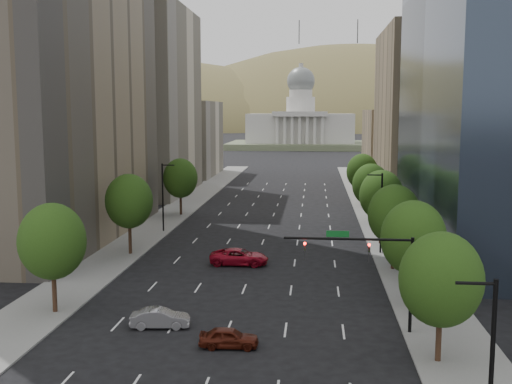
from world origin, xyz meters
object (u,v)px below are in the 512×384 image
(car_maroon, at_px, (229,338))
(car_silver, at_px, (160,318))
(traffic_signal, at_px, (376,262))
(capitol, at_px, (300,128))
(car_red_far, at_px, (239,257))

(car_maroon, height_order, car_silver, car_silver)
(traffic_signal, height_order, capitol, capitol)
(capitol, distance_m, car_maroon, 223.56)
(traffic_signal, bearing_deg, capitol, 92.74)
(traffic_signal, distance_m, capitol, 219.99)
(car_silver, bearing_deg, traffic_signal, -95.95)
(capitol, relative_size, car_red_far, 9.97)
(traffic_signal, relative_size, capitol, 0.15)
(car_maroon, height_order, car_red_far, car_red_far)
(capitol, height_order, car_silver, capitol)
(car_maroon, bearing_deg, car_red_far, 2.38)
(traffic_signal, height_order, car_silver, traffic_signal)
(car_maroon, distance_m, car_red_far, 22.50)
(car_red_far, bearing_deg, traffic_signal, -146.86)
(car_silver, distance_m, car_red_far, 19.40)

